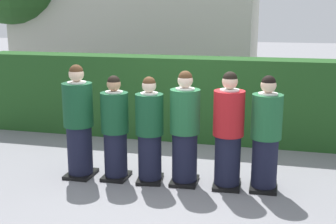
{
  "coord_description": "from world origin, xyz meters",
  "views": [
    {
      "loc": [
        1.45,
        -5.82,
        2.44
      ],
      "look_at": [
        0.0,
        0.0,
        1.05
      ],
      "focal_mm": 46.89,
      "sensor_mm": 36.0,
      "label": 1
    }
  ],
  "objects_px": {
    "student_front_row_2": "(150,133)",
    "student_in_red_blazer": "(228,133)",
    "student_front_row_0": "(79,124)",
    "student_front_row_1": "(115,130)",
    "student_front_row_5": "(266,136)",
    "student_front_row_3": "(185,131)"
  },
  "relations": [
    {
      "from": "student_front_row_2",
      "to": "student_in_red_blazer",
      "type": "bearing_deg",
      "value": 3.09
    },
    {
      "from": "student_front_row_0",
      "to": "student_front_row_1",
      "type": "height_order",
      "value": "student_front_row_0"
    },
    {
      "from": "student_front_row_0",
      "to": "student_in_red_blazer",
      "type": "relative_size",
      "value": 1.03
    },
    {
      "from": "student_front_row_0",
      "to": "student_in_red_blazer",
      "type": "distance_m",
      "value": 2.2
    },
    {
      "from": "student_front_row_2",
      "to": "student_front_row_5",
      "type": "distance_m",
      "value": 1.63
    },
    {
      "from": "student_front_row_1",
      "to": "student_front_row_2",
      "type": "relative_size",
      "value": 1.0
    },
    {
      "from": "student_front_row_5",
      "to": "student_front_row_3",
      "type": "bearing_deg",
      "value": -177.54
    },
    {
      "from": "student_front_row_1",
      "to": "student_front_row_5",
      "type": "height_order",
      "value": "student_front_row_5"
    },
    {
      "from": "student_front_row_3",
      "to": "student_front_row_0",
      "type": "bearing_deg",
      "value": -176.23
    },
    {
      "from": "student_front_row_2",
      "to": "student_front_row_3",
      "type": "xyz_separation_m",
      "value": [
        0.51,
        0.05,
        0.05
      ]
    },
    {
      "from": "student_front_row_3",
      "to": "student_front_row_5",
      "type": "distance_m",
      "value": 1.12
    },
    {
      "from": "student_front_row_0",
      "to": "student_front_row_3",
      "type": "bearing_deg",
      "value": 3.77
    },
    {
      "from": "student_front_row_2",
      "to": "student_front_row_3",
      "type": "distance_m",
      "value": 0.51
    },
    {
      "from": "student_front_row_0",
      "to": "student_front_row_1",
      "type": "xyz_separation_m",
      "value": [
        0.55,
        0.04,
        -0.07
      ]
    },
    {
      "from": "student_front_row_5",
      "to": "student_front_row_2",
      "type": "bearing_deg",
      "value": -176.49
    },
    {
      "from": "student_front_row_0",
      "to": "student_front_row_2",
      "type": "xyz_separation_m",
      "value": [
        1.07,
        0.05,
        -0.07
      ]
    },
    {
      "from": "student_front_row_3",
      "to": "student_in_red_blazer",
      "type": "distance_m",
      "value": 0.61
    },
    {
      "from": "student_front_row_0",
      "to": "student_front_row_5",
      "type": "height_order",
      "value": "student_front_row_0"
    },
    {
      "from": "student_front_row_0",
      "to": "student_in_red_blazer",
      "type": "bearing_deg",
      "value": 2.95
    },
    {
      "from": "student_front_row_1",
      "to": "student_in_red_blazer",
      "type": "distance_m",
      "value": 1.64
    },
    {
      "from": "student_front_row_0",
      "to": "student_front_row_3",
      "type": "xyz_separation_m",
      "value": [
        1.58,
        0.1,
        -0.03
      ]
    },
    {
      "from": "student_front_row_1",
      "to": "student_front_row_5",
      "type": "xyz_separation_m",
      "value": [
        2.15,
        0.11,
        0.03
      ]
    }
  ]
}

